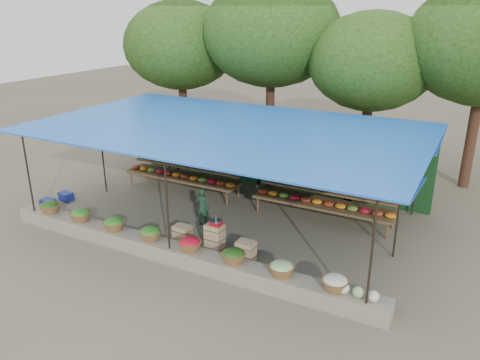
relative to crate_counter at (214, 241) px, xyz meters
The scene contains 16 objects.
ground 2.04m from the crate_counter, 109.01° to the left, with size 60.00×60.00×0.00m, color brown.
stone_curb 1.08m from the crate_counter, 127.73° to the right, with size 10.60×0.55×0.40m, color #726C5B.
stall_canopy 3.15m from the crate_counter, 108.48° to the left, with size 10.80×6.60×2.82m.
produce_baskets 1.16m from the crate_counter, 131.72° to the right, with size 8.98×0.58×0.34m.
netting_backdrop 5.18m from the crate_counter, 97.39° to the left, with size 10.60×0.06×2.50m, color #17421C.
tree_row 9.12m from the crate_counter, 91.09° to the left, with size 16.51×5.50×7.12m.
fruit_table_left 4.54m from the crate_counter, 134.04° to the left, with size 4.21×0.95×0.93m.
fruit_table_right 3.76m from the crate_counter, 60.34° to the left, with size 4.21×0.95×0.93m.
crate_counter is the anchor object (origin of this frame).
weighing_scale 0.54m from the crate_counter, ahead, with size 0.29×0.29×0.31m.
vendor_seated 1.64m from the crate_counter, 132.36° to the left, with size 0.42×0.28×1.15m, color #1A3923.
customer_left 5.98m from the crate_counter, 135.63° to the left, with size 0.90×0.70×1.86m, color slate.
customer_mid 3.78m from the crate_counter, 90.99° to the left, with size 1.07×0.61×1.65m, color slate.
customer_right 4.67m from the crate_counter, 60.29° to the left, with size 0.92×0.39×1.58m, color slate.
blue_crate_front 6.13m from the crate_counter, behind, with size 0.43×0.31×0.26m, color navy.
blue_crate_back 6.10m from the crate_counter, behind, with size 0.45×0.32×0.27m, color navy.
Camera 1 is at (6.28, -11.04, 5.91)m, focal length 35.00 mm.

